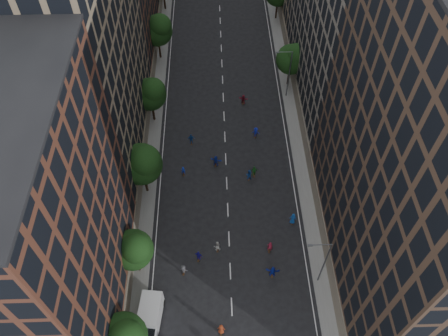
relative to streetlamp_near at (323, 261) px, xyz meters
name	(u,v)px	position (x,y,z in m)	size (l,w,h in m)	color
ground	(224,118)	(-10.37, 28.00, -5.17)	(240.00, 240.00, 0.00)	black
sidewalk_left	(153,88)	(-22.37, 35.50, -5.09)	(4.00, 105.00, 0.15)	slate
sidewalk_right	(292,86)	(1.63, 35.50, -5.09)	(4.00, 105.00, 0.15)	slate
bldg_left_a	(28,231)	(-29.37, -1.00, 9.83)	(14.00, 22.00, 30.00)	#572F21
bldg_left_b	(71,52)	(-29.37, 23.00, 11.83)	(14.00, 26.00, 34.00)	#847056
bldg_right_a	(433,168)	(8.63, 3.00, 12.83)	(14.00, 30.00, 36.00)	#463225
bldg_right_b	(361,10)	(8.63, 32.00, 11.33)	(14.00, 28.00, 33.00)	#6E655B
tree_left_1	(134,249)	(-21.39, 1.86, 0.38)	(4.80, 4.80, 8.21)	black
tree_left_2	(142,163)	(-21.36, 13.83, 1.19)	(5.60, 5.60, 9.45)	black
tree_left_3	(151,93)	(-21.38, 27.85, 0.65)	(5.00, 5.00, 8.58)	black
tree_left_4	(158,29)	(-21.37, 43.84, 0.93)	(5.40, 5.40, 9.08)	black
tree_right_a	(293,58)	(1.02, 35.85, 0.46)	(5.00, 5.00, 8.39)	black
streetlamp_near	(323,261)	(0.00, 0.00, 0.00)	(2.64, 0.22, 9.06)	#595B60
streetlamp_far	(288,72)	(0.00, 33.00, 0.00)	(2.64, 0.22, 9.06)	#595B60
cargo_van	(150,317)	(-19.65, -4.42, -3.69)	(3.06, 5.50, 2.80)	silver
skater_4	(199,256)	(-14.24, 3.21, -4.27)	(1.05, 0.44, 1.80)	#1A139D
skater_5	(273,272)	(-5.26, 0.83, -4.23)	(1.73, 0.55, 1.87)	#122296
skater_6	(221,329)	(-11.67, -5.87, -4.26)	(0.88, 0.57, 1.81)	maroon
skater_7	(270,247)	(-5.29, 4.21, -4.21)	(0.70, 0.46, 1.91)	maroon
skater_8	(217,246)	(-11.94, 4.49, -4.27)	(0.87, 0.68, 1.79)	silver
skater_9	(184,270)	(-16.09, 1.48, -4.40)	(0.99, 0.57, 1.54)	#403F44
skater_10	(254,171)	(-6.40, 16.31, -4.21)	(1.13, 0.47, 1.92)	#227227
skater_11	(216,161)	(-11.86, 18.39, -4.26)	(1.69, 0.54, 1.83)	#152CAE
skater_12	(293,219)	(-1.87, 8.24, -4.22)	(0.92, 0.60, 1.89)	#13469D
skater_13	(183,171)	(-16.57, 16.80, -4.37)	(0.59, 0.38, 1.61)	#152FAE
skater_14	(249,175)	(-7.20, 15.74, -4.26)	(0.88, 0.69, 1.82)	#123D94
skater_15	(256,132)	(-5.63, 23.93, -4.27)	(1.17, 0.67, 1.80)	#131EA1
skater_16	(191,139)	(-15.52, 22.77, -4.23)	(1.10, 0.46, 1.88)	#124092
skater_17	(243,100)	(-7.11, 31.40, -4.31)	(1.59, 0.51, 1.72)	maroon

